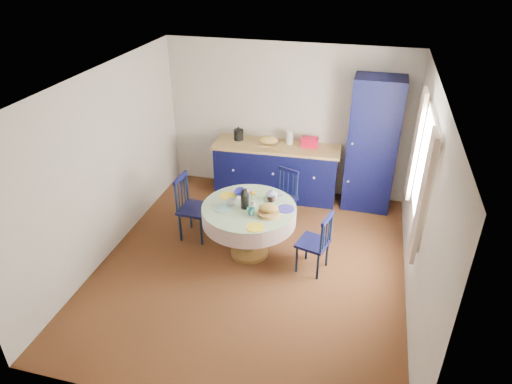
{
  "coord_description": "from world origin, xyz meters",
  "views": [
    {
      "loc": [
        1.27,
        -4.72,
        3.9
      ],
      "look_at": [
        0.01,
        0.2,
        1.02
      ],
      "focal_mm": 32.0,
      "sensor_mm": 36.0,
      "label": 1
    }
  ],
  "objects_px": {
    "kitchen_counter": "(276,170)",
    "chair_left": "(192,207)",
    "cobalt_bowl": "(242,193)",
    "dining_table": "(250,215)",
    "mug_b": "(251,212)",
    "mug_c": "(271,199)",
    "chair_right": "(316,242)",
    "mug_a": "(231,202)",
    "mug_d": "(247,191)",
    "chair_far": "(283,197)",
    "pantry_cabinet": "(372,145)"
  },
  "relations": [
    {
      "from": "mug_c",
      "to": "cobalt_bowl",
      "type": "xyz_separation_m",
      "value": [
        -0.43,
        0.09,
        -0.02
      ]
    },
    {
      "from": "dining_table",
      "to": "chair_far",
      "type": "bearing_deg",
      "value": 72.9
    },
    {
      "from": "pantry_cabinet",
      "to": "chair_far",
      "type": "xyz_separation_m",
      "value": [
        -1.22,
        -0.86,
        -0.62
      ]
    },
    {
      "from": "kitchen_counter",
      "to": "cobalt_bowl",
      "type": "distance_m",
      "value": 1.46
    },
    {
      "from": "dining_table",
      "to": "mug_a",
      "type": "xyz_separation_m",
      "value": [
        -0.25,
        -0.02,
        0.17
      ]
    },
    {
      "from": "mug_a",
      "to": "cobalt_bowl",
      "type": "bearing_deg",
      "value": 77.15
    },
    {
      "from": "mug_d",
      "to": "chair_far",
      "type": "bearing_deg",
      "value": 55.73
    },
    {
      "from": "dining_table",
      "to": "pantry_cabinet",
      "type": "bearing_deg",
      "value": 49.58
    },
    {
      "from": "mug_a",
      "to": "dining_table",
      "type": "bearing_deg",
      "value": 4.15
    },
    {
      "from": "mug_b",
      "to": "cobalt_bowl",
      "type": "relative_size",
      "value": 0.48
    },
    {
      "from": "dining_table",
      "to": "chair_right",
      "type": "distance_m",
      "value": 0.95
    },
    {
      "from": "pantry_cabinet",
      "to": "mug_d",
      "type": "height_order",
      "value": "pantry_cabinet"
    },
    {
      "from": "chair_right",
      "to": "pantry_cabinet",
      "type": "bearing_deg",
      "value": 178.19
    },
    {
      "from": "mug_d",
      "to": "chair_right",
      "type": "bearing_deg",
      "value": -23.19
    },
    {
      "from": "chair_far",
      "to": "mug_c",
      "type": "xyz_separation_m",
      "value": [
        -0.03,
        -0.69,
        0.36
      ]
    },
    {
      "from": "chair_left",
      "to": "mug_b",
      "type": "bearing_deg",
      "value": -109.37
    },
    {
      "from": "mug_c",
      "to": "dining_table",
      "type": "bearing_deg",
      "value": -141.04
    },
    {
      "from": "mug_d",
      "to": "pantry_cabinet",
      "type": "bearing_deg",
      "value": 41.76
    },
    {
      "from": "chair_far",
      "to": "chair_right",
      "type": "height_order",
      "value": "chair_far"
    },
    {
      "from": "chair_right",
      "to": "mug_b",
      "type": "xyz_separation_m",
      "value": [
        -0.85,
        -0.06,
        0.37
      ]
    },
    {
      "from": "chair_right",
      "to": "mug_d",
      "type": "distance_m",
      "value": 1.19
    },
    {
      "from": "chair_left",
      "to": "kitchen_counter",
      "type": "bearing_deg",
      "value": -28.27
    },
    {
      "from": "dining_table",
      "to": "mug_c",
      "type": "bearing_deg",
      "value": 38.96
    },
    {
      "from": "dining_table",
      "to": "cobalt_bowl",
      "type": "distance_m",
      "value": 0.38
    },
    {
      "from": "kitchen_counter",
      "to": "mug_d",
      "type": "distance_m",
      "value": 1.45
    },
    {
      "from": "chair_far",
      "to": "cobalt_bowl",
      "type": "distance_m",
      "value": 0.83
    },
    {
      "from": "cobalt_bowl",
      "to": "pantry_cabinet",
      "type": "bearing_deg",
      "value": 41.06
    },
    {
      "from": "chair_left",
      "to": "mug_c",
      "type": "xyz_separation_m",
      "value": [
        1.17,
        -0.02,
        0.32
      ]
    },
    {
      "from": "dining_table",
      "to": "chair_left",
      "type": "height_order",
      "value": "dining_table"
    },
    {
      "from": "dining_table",
      "to": "mug_b",
      "type": "distance_m",
      "value": 0.27
    },
    {
      "from": "chair_far",
      "to": "mug_c",
      "type": "distance_m",
      "value": 0.78
    },
    {
      "from": "dining_table",
      "to": "mug_b",
      "type": "height_order",
      "value": "dining_table"
    },
    {
      "from": "mug_a",
      "to": "mug_d",
      "type": "relative_size",
      "value": 1.14
    },
    {
      "from": "kitchen_counter",
      "to": "chair_left",
      "type": "xyz_separation_m",
      "value": [
        -0.91,
        -1.49,
        0.02
      ]
    },
    {
      "from": "pantry_cabinet",
      "to": "mug_a",
      "type": "bearing_deg",
      "value": -133.66
    },
    {
      "from": "chair_far",
      "to": "mug_c",
      "type": "relative_size",
      "value": 7.48
    },
    {
      "from": "chair_left",
      "to": "mug_b",
      "type": "xyz_separation_m",
      "value": [
        0.99,
        -0.41,
        0.32
      ]
    },
    {
      "from": "dining_table",
      "to": "mug_b",
      "type": "relative_size",
      "value": 11.68
    },
    {
      "from": "chair_far",
      "to": "chair_right",
      "type": "distance_m",
      "value": 1.21
    },
    {
      "from": "pantry_cabinet",
      "to": "chair_right",
      "type": "distance_m",
      "value": 2.07
    },
    {
      "from": "chair_far",
      "to": "mug_d",
      "type": "relative_size",
      "value": 8.37
    },
    {
      "from": "kitchen_counter",
      "to": "cobalt_bowl",
      "type": "xyz_separation_m",
      "value": [
        -0.17,
        -1.42,
        0.31
      ]
    },
    {
      "from": "chair_left",
      "to": "cobalt_bowl",
      "type": "relative_size",
      "value": 4.34
    },
    {
      "from": "chair_right",
      "to": "dining_table",
      "type": "bearing_deg",
      "value": -83.0
    },
    {
      "from": "mug_b",
      "to": "mug_d",
      "type": "distance_m",
      "value": 0.54
    },
    {
      "from": "chair_right",
      "to": "mug_c",
      "type": "distance_m",
      "value": 0.83
    },
    {
      "from": "mug_c",
      "to": "mug_d",
      "type": "xyz_separation_m",
      "value": [
        -0.37,
        0.11,
        0.0
      ]
    },
    {
      "from": "chair_left",
      "to": "mug_a",
      "type": "xyz_separation_m",
      "value": [
        0.67,
        -0.24,
        0.32
      ]
    },
    {
      "from": "kitchen_counter",
      "to": "mug_b",
      "type": "distance_m",
      "value": 1.94
    },
    {
      "from": "chair_right",
      "to": "mug_a",
      "type": "height_order",
      "value": "chair_right"
    }
  ]
}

